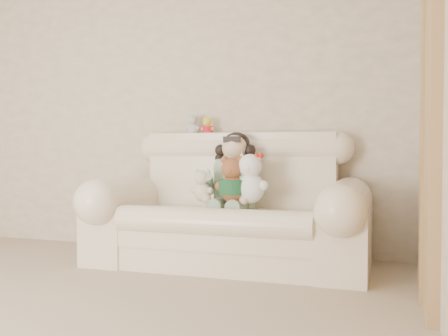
% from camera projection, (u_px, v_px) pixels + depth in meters
% --- Properties ---
extents(wall_back, '(4.50, 0.00, 4.50)m').
position_uv_depth(wall_back, '(157.00, 104.00, 4.63)').
color(wall_back, beige).
rests_on(wall_back, ground).
extents(sofa, '(2.10, 0.95, 1.03)m').
position_uv_depth(sofa, '(228.00, 198.00, 3.93)').
color(sofa, '#FFE7CD').
rests_on(sofa, floor).
extents(door_panel, '(0.06, 0.90, 2.10)m').
position_uv_depth(door_panel, '(430.00, 121.00, 2.91)').
color(door_panel, '#A06C44').
rests_on(door_panel, floor).
extents(seated_child, '(0.39, 0.47, 0.62)m').
position_uv_depth(seated_child, '(235.00, 170.00, 3.99)').
color(seated_child, '#2A6831').
rests_on(seated_child, sofa).
extents(brown_teddy, '(0.30, 0.26, 0.40)m').
position_uv_depth(brown_teddy, '(232.00, 175.00, 3.76)').
color(brown_teddy, brown).
rests_on(brown_teddy, sofa).
extents(white_cat, '(0.33, 0.30, 0.43)m').
position_uv_depth(white_cat, '(250.00, 173.00, 3.74)').
color(white_cat, white).
rests_on(white_cat, sofa).
extents(cream_teddy, '(0.20, 0.16, 0.28)m').
position_uv_depth(cream_teddy, '(202.00, 182.00, 3.85)').
color(cream_teddy, beige).
rests_on(cream_teddy, sofa).
extents(yellow_mini_bear, '(0.14, 0.12, 0.18)m').
position_uv_depth(yellow_mini_bear, '(208.00, 125.00, 4.35)').
color(yellow_mini_bear, yellow).
rests_on(yellow_mini_bear, sofa).
extents(grey_mini_plush, '(0.16, 0.14, 0.21)m').
position_uv_depth(grey_mini_plush, '(193.00, 123.00, 4.41)').
color(grey_mini_plush, silver).
rests_on(grey_mini_plush, sofa).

